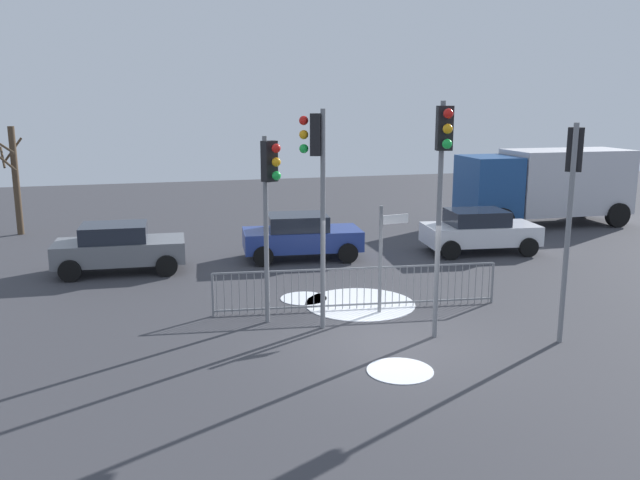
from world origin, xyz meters
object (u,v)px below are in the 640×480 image
Objects in this scene: traffic_light_mid_right at (317,171)px; traffic_light_rear_right at (572,184)px; car_white_near at (479,230)px; direction_sign_post at (383,253)px; traffic_light_foreground_right at (443,169)px; bare_tree_left at (14,177)px; traffic_light_foreground_left at (269,188)px; car_grey_trailing at (119,247)px; car_blue_far at (301,236)px; delivery_truck at (546,183)px.

traffic_light_mid_right is 1.06× the size of traffic_light_rear_right.
direction_sign_post is at bearing -130.05° from car_white_near.
traffic_light_foreground_right is at bearing -86.21° from direction_sign_post.
direction_sign_post is at bearing 175.48° from traffic_light_rear_right.
car_white_near is 17.38m from bare_tree_left.
traffic_light_foreground_left is 1.05× the size of bare_tree_left.
traffic_light_rear_right is 6.44m from traffic_light_foreground_left.
traffic_light_foreground_left is 1.12× the size of car_grey_trailing.
direction_sign_post is 7.58m from car_white_near.
car_blue_far is at bearing 150.68° from traffic_light_rear_right.
car_grey_trailing is at bearing -85.39° from traffic_light_foreground_left.
delivery_truck is 1.71× the size of bare_tree_left.
delivery_truck is at bearing 21.18° from car_blue_far.
car_blue_far is (2.17, 6.08, -2.40)m from traffic_light_foreground_left.
delivery_truck is at bearing 14.16° from car_grey_trailing.
traffic_light_foreground_right is 1.29× the size of car_blue_far.
traffic_light_foreground_right reaches higher than traffic_light_foreground_left.
traffic_light_foreground_left is 14.79m from bare_tree_left.
traffic_light_foreground_right reaches higher than direction_sign_post.
traffic_light_rear_right is 1.20× the size of car_grey_trailing.
traffic_light_rear_right is 1.76× the size of direction_sign_post.
bare_tree_left is at bearing 168.60° from traffic_light_rear_right.
direction_sign_post is at bearing 155.85° from traffic_light_foreground_left.
traffic_light_foreground_right is 0.72× the size of delivery_truck.
car_grey_trailing is 11.76m from car_white_near.
delivery_truck is (10.55, 9.13, 0.24)m from direction_sign_post.
traffic_light_mid_right is at bearing 39.49° from delivery_truck.
traffic_light_rear_right is 20.40m from bare_tree_left.
traffic_light_mid_right reaches higher than car_grey_trailing.
bare_tree_left reaches higher than car_white_near.
traffic_light_mid_right is at bearing -169.01° from direction_sign_post.
traffic_light_rear_right reaches higher than car_grey_trailing.
traffic_light_rear_right is at bearing 128.80° from traffic_light_foreground_left.
direction_sign_post reaches higher than car_white_near.
direction_sign_post is at bearing -51.06° from bare_tree_left.
traffic_light_foreground_right is at bearing -53.96° from bare_tree_left.
traffic_light_foreground_left is at bearing 76.22° from traffic_light_mid_right.
car_white_near is at bearing -33.51° from traffic_light_mid_right.
car_blue_far is at bearing 5.15° from car_grey_trailing.
traffic_light_mid_right is at bearing -165.44° from traffic_light_rear_right.
car_grey_trailing and car_white_near have the same top height.
car_grey_trailing is at bearing -172.24° from car_blue_far.
traffic_light_foreground_left is at bearing -56.14° from car_grey_trailing.
car_blue_far is 1.02× the size of car_grey_trailing.
direction_sign_post is at bearing -39.48° from car_grey_trailing.
car_blue_far is 0.56× the size of delivery_truck.
traffic_light_rear_right is 9.87m from car_blue_far.
traffic_light_foreground_right is 1.92× the size of direction_sign_post.
car_white_near is at bearing 0.34° from car_grey_trailing.
car_white_near is at bearing -113.48° from traffic_light_foreground_right.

